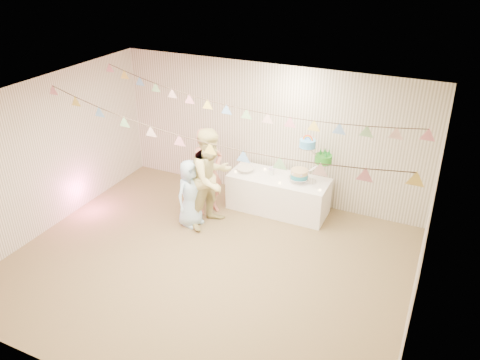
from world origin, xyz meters
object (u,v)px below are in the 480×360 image
at_px(person_adult_b, 212,178).
at_px(person_child, 191,193).
at_px(cake_stand, 311,157).
at_px(table, 278,194).
at_px(person_adult_a, 208,172).

xyz_separation_m(person_adult_b, person_child, (-0.33, -0.17, -0.28)).
xyz_separation_m(cake_stand, person_child, (-1.76, -1.14, -0.55)).
height_order(cake_stand, person_child, cake_stand).
height_order(person_adult_b, person_child, person_adult_b).
xyz_separation_m(table, cake_stand, (0.55, 0.05, 0.83)).
height_order(table, cake_stand, cake_stand).
height_order(table, person_child, person_child).
bearing_deg(table, person_adult_a, -153.17).
bearing_deg(table, person_child, -138.06).
height_order(person_adult_a, person_adult_b, person_adult_b).
height_order(person_adult_a, person_child, person_adult_a).
relative_size(cake_stand, person_adult_a, 0.52).
bearing_deg(person_adult_a, table, -27.83).
height_order(table, person_adult_a, person_adult_a).
xyz_separation_m(person_adult_a, person_child, (-0.06, -0.51, -0.19)).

